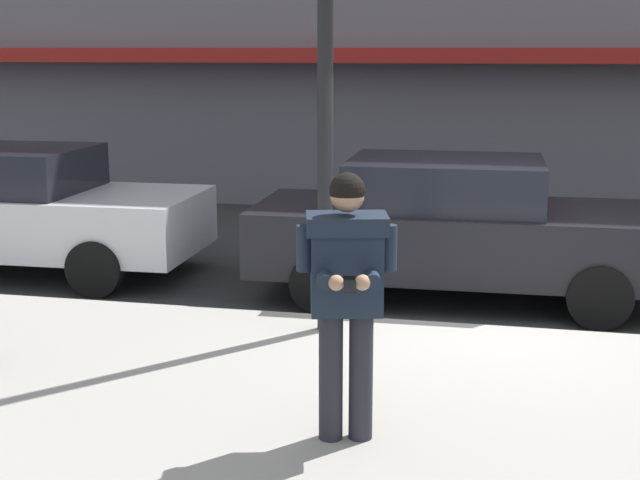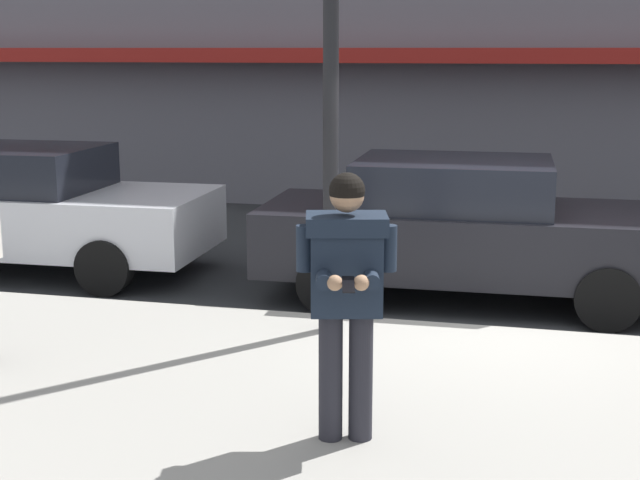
# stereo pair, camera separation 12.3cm
# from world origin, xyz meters

# --- Properties ---
(ground_plane) EXTENTS (80.00, 80.00, 0.00)m
(ground_plane) POSITION_xyz_m (0.00, 0.00, 0.00)
(ground_plane) COLOR #2B2D30
(sidewalk) EXTENTS (32.00, 5.30, 0.14)m
(sidewalk) POSITION_xyz_m (1.00, -2.85, 0.07)
(sidewalk) COLOR #99968E
(sidewalk) RESTS_ON ground
(curb_paint_line) EXTENTS (28.00, 0.12, 0.01)m
(curb_paint_line) POSITION_xyz_m (1.00, 0.05, 0.00)
(curb_paint_line) COLOR silver
(curb_paint_line) RESTS_ON ground
(parked_sedan_near) EXTENTS (4.54, 2.00, 1.54)m
(parked_sedan_near) POSITION_xyz_m (-5.78, 1.23, 0.79)
(parked_sedan_near) COLOR silver
(parked_sedan_near) RESTS_ON ground
(parked_sedan_mid) EXTENTS (4.54, 2.00, 1.54)m
(parked_sedan_mid) POSITION_xyz_m (-0.42, 1.20, 0.79)
(parked_sedan_mid) COLOR black
(parked_sedan_mid) RESTS_ON ground
(man_texting_on_phone) EXTENTS (0.63, 0.63, 1.81)m
(man_texting_on_phone) POSITION_xyz_m (-0.88, -2.96, 1.25)
(man_texting_on_phone) COLOR #23232B
(man_texting_on_phone) RESTS_ON sidewalk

